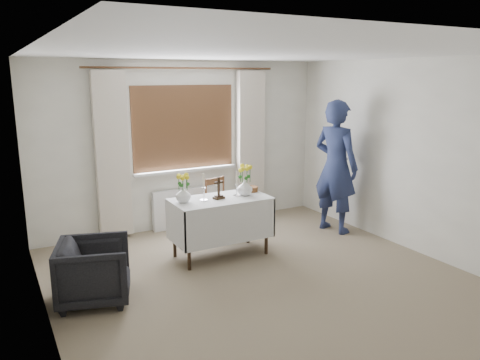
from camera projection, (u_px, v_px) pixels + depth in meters
name	position (u px, v px, depth m)	size (l,w,h in m)	color
ground	(272.00, 287.00, 5.15)	(5.00, 5.00, 0.00)	#827759
altar_table	(221.00, 227.00, 5.98)	(1.24, 0.64, 0.76)	white
wooden_chair	(222.00, 207.00, 6.78)	(0.38, 0.38, 0.83)	brown
armchair	(94.00, 271.00, 4.77)	(0.69, 0.71, 0.65)	black
person	(336.00, 167.00, 6.83)	(0.71, 0.47, 1.95)	navy
radiator	(187.00, 207.00, 7.16)	(1.10, 0.10, 0.60)	silver
wooden_cross	(219.00, 188.00, 5.84)	(0.13, 0.09, 0.28)	black
candlestick_left	(204.00, 187.00, 5.76)	(0.10, 0.10, 0.34)	white
candlestick_right	(237.00, 184.00, 5.97)	(0.09, 0.09, 0.33)	white
flower_vase_left	(183.00, 195.00, 5.69)	(0.19, 0.19, 0.20)	white
flower_vase_right	(245.00, 187.00, 6.03)	(0.20, 0.20, 0.21)	white
wicker_basket	(251.00, 189.00, 6.24)	(0.18, 0.18, 0.07)	brown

